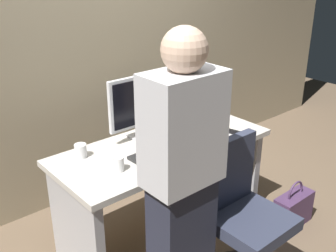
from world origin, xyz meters
The scene contains 13 objects.
ground_plane centered at (0.00, 0.00, 0.00)m, with size 9.00×9.00×0.00m, color brown.
wall_back centered at (0.00, 0.90, 1.50)m, with size 6.40×0.10×3.00m, color tan.
desk centered at (0.00, 0.00, 0.51)m, with size 1.53×0.67×0.72m.
office_chair centered at (0.06, -0.68, 0.43)m, with size 0.52×0.52×0.94m.
person_at_desk centered at (-0.38, -0.61, 0.84)m, with size 0.40×0.24×1.64m.
monitor centered at (-0.03, 0.19, 0.98)m, with size 0.54×0.14×0.46m.
keyboard centered at (-0.10, -0.08, 0.73)m, with size 0.43×0.13×0.02m, color #262626.
mouse centered at (0.18, -0.06, 0.74)m, with size 0.06×0.10×0.03m, color white.
cup_near_keyboard centered at (-0.44, -0.11, 0.77)m, with size 0.07×0.07×0.09m, color silver.
cup_by_monitor centered at (-0.53, 0.19, 0.77)m, with size 0.08×0.08×0.09m, color silver.
book_stack centered at (0.42, 0.19, 0.77)m, with size 0.20×0.19×0.09m.
cell_phone centered at (0.51, -0.17, 0.73)m, with size 0.07×0.14×0.01m, color black.
handbag centered at (0.80, -0.59, 0.14)m, with size 0.34×0.14×0.38m.
Camera 1 is at (-1.61, -1.93, 1.92)m, focal length 43.24 mm.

